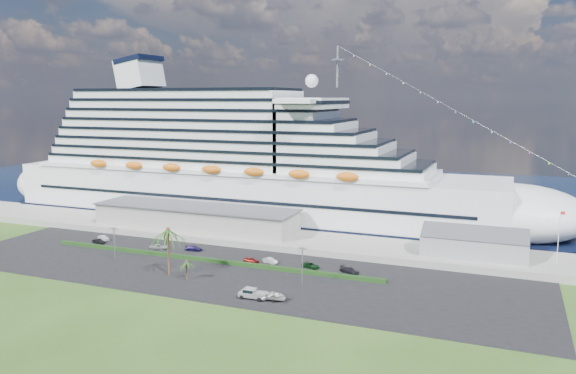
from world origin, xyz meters
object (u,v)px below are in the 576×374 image
at_px(pickup_truck, 253,293).
at_px(parked_car_3, 194,248).
at_px(boat_trailer, 273,295).
at_px(cruise_ship, 242,168).

bearing_deg(pickup_truck, parked_car_3, 138.25).
bearing_deg(parked_car_3, boat_trailer, -136.57).
bearing_deg(boat_trailer, parked_car_3, 142.58).
xyz_separation_m(parked_car_3, pickup_truck, (29.13, -26.00, 0.49)).
height_order(cruise_ship, pickup_truck, cruise_ship).
relative_size(parked_car_3, pickup_truck, 0.75).
bearing_deg(pickup_truck, boat_trailer, 7.59).
height_order(pickup_truck, boat_trailer, pickup_truck).
xyz_separation_m(pickup_truck, boat_trailer, (4.13, 0.55, 0.01)).
height_order(parked_car_3, boat_trailer, boat_trailer).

